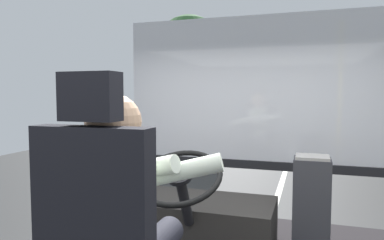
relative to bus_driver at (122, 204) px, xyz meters
name	(u,v)px	position (x,y,z in m)	size (l,w,h in m)	color
ground	(288,164)	(0.22, 9.30, -1.55)	(18.00, 44.00, 0.06)	#343434
bus_driver	(122,204)	(0.00, 0.00, 0.00)	(0.80, 0.56, 0.78)	#282833
steering_console	(200,223)	(0.00, 1.17, -0.49)	(1.10, 0.99, 0.82)	#282623
fare_box	(311,210)	(0.80, 1.26, -0.34)	(0.25, 0.23, 0.77)	#333338
windshield_panel	(250,110)	(0.22, 2.12, 0.33)	(2.50, 0.08, 1.48)	silver
street_tree	(189,51)	(-3.36, 10.91, 2.03)	(2.43, 2.43, 4.82)	#4C3828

